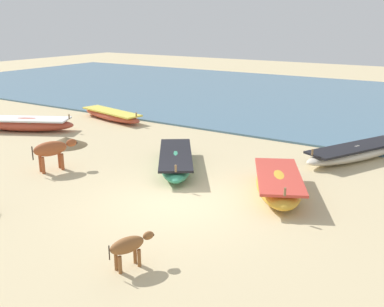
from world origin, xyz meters
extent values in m
plane|color=#CCB789|center=(0.00, 0.00, 0.00)|extent=(80.00, 80.00, 0.00)
cube|color=slate|center=(0.00, 17.06, 0.04)|extent=(60.00, 20.00, 0.08)
ellipsoid|color=#B74733|center=(-9.84, 2.92, 0.27)|extent=(4.12, 2.87, 0.55)
cube|color=white|center=(-9.84, 2.92, 0.51)|extent=(3.68, 2.63, 0.07)
cube|color=olive|center=(-9.57, 3.06, 0.42)|extent=(0.55, 0.90, 0.04)
cylinder|color=olive|center=(-8.18, 3.79, 0.65)|extent=(0.06, 0.06, 0.20)
ellipsoid|color=beige|center=(2.97, 6.29, 0.24)|extent=(2.88, 4.51, 0.48)
cube|color=black|center=(2.97, 6.29, 0.44)|extent=(2.63, 4.01, 0.07)
cube|color=olive|center=(2.82, 5.98, 0.37)|extent=(0.80, 0.47, 0.04)
cylinder|color=olive|center=(2.04, 4.41, 0.58)|extent=(0.06, 0.06, 0.20)
ellipsoid|color=gold|center=(1.95, 1.90, 0.29)|extent=(2.56, 3.49, 0.58)
cube|color=#CC3F33|center=(1.95, 1.90, 0.53)|extent=(2.36, 3.12, 0.07)
cube|color=olive|center=(2.07, 1.68, 0.45)|extent=(0.95, 0.56, 0.04)
cylinder|color=olive|center=(2.65, 0.55, 0.68)|extent=(0.06, 0.06, 0.20)
ellipsoid|color=#338C66|center=(-1.65, 2.23, 0.25)|extent=(3.11, 3.83, 0.50)
cube|color=black|center=(-1.65, 2.23, 0.46)|extent=(2.82, 3.43, 0.07)
cube|color=olive|center=(-1.48, 1.99, 0.39)|extent=(0.78, 0.60, 0.04)
cylinder|color=olive|center=(-0.61, 0.74, 0.60)|extent=(0.06, 0.06, 0.20)
ellipsoid|color=#B74733|center=(-8.26, 6.44, 0.22)|extent=(4.17, 1.70, 0.44)
cube|color=#EAD84C|center=(-8.26, 6.44, 0.40)|extent=(3.69, 1.59, 0.07)
cube|color=olive|center=(-7.96, 6.38, 0.34)|extent=(0.27, 0.76, 0.04)
cylinder|color=olive|center=(-6.43, 6.06, 0.54)|extent=(0.06, 0.06, 0.20)
ellipsoid|color=#9E4C28|center=(-4.78, -0.08, 0.72)|extent=(0.76, 1.13, 0.46)
ellipsoid|color=#9E4C28|center=(-4.53, 0.57, 0.79)|extent=(0.32, 0.39, 0.25)
sphere|color=#2D2119|center=(-4.48, 0.72, 0.76)|extent=(0.12, 0.12, 0.10)
cylinder|color=#9E4C28|center=(-4.78, 0.25, 0.26)|extent=(0.10, 0.10, 0.52)
cylinder|color=#9E4C28|center=(-4.56, 0.17, 0.26)|extent=(0.10, 0.10, 0.52)
cylinder|color=#9E4C28|center=(-4.99, -0.32, 0.26)|extent=(0.10, 0.10, 0.52)
cylinder|color=#9E4C28|center=(-4.78, -0.40, 0.26)|extent=(0.10, 0.10, 0.52)
cylinder|color=#2D2119|center=(-4.97, -0.59, 0.67)|extent=(0.03, 0.03, 0.43)
ellipsoid|color=brown|center=(0.99, -3.17, 0.49)|extent=(0.51, 0.76, 0.31)
ellipsoid|color=brown|center=(1.15, -2.73, 0.54)|extent=(0.21, 0.27, 0.17)
sphere|color=#2D2119|center=(1.19, -2.63, 0.52)|extent=(0.08, 0.08, 0.06)
cylinder|color=brown|center=(0.99, -2.95, 0.18)|extent=(0.07, 0.07, 0.35)
cylinder|color=brown|center=(1.14, -3.00, 0.18)|extent=(0.07, 0.07, 0.35)
cylinder|color=brown|center=(0.85, -3.34, 0.18)|extent=(0.07, 0.07, 0.35)
cylinder|color=brown|center=(1.00, -3.39, 0.18)|extent=(0.07, 0.07, 0.35)
cylinder|color=#2D2119|center=(0.87, -3.52, 0.45)|extent=(0.02, 0.02, 0.29)
cone|color=brown|center=(-6.61, 2.16, 0.17)|extent=(1.59, 1.59, 0.34)
camera|label=1|loc=(6.08, -8.82, 4.55)|focal=41.62mm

